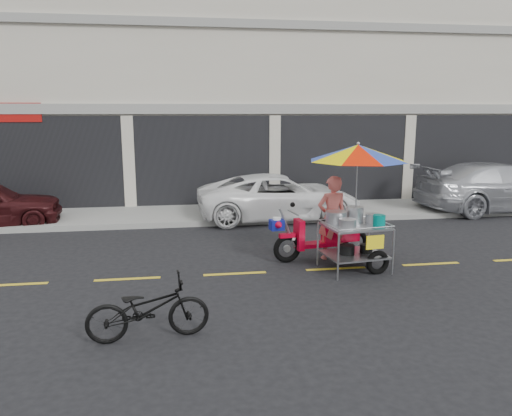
{
  "coord_description": "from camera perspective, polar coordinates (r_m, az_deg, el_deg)",
  "views": [
    {
      "loc": [
        -2.99,
        -9.05,
        3.08
      ],
      "look_at": [
        -1.5,
        0.6,
        1.15
      ],
      "focal_mm": 35.0,
      "sensor_mm": 36.0,
      "label": 1
    }
  ],
  "objects": [
    {
      "name": "ground",
      "position": [
        10.01,
        9.11,
        -6.88
      ],
      "size": [
        90.0,
        90.0,
        0.0
      ],
      "primitive_type": "plane",
      "color": "black"
    },
    {
      "name": "white_pickup",
      "position": [
        14.2,
        2.64,
        1.29
      ],
      "size": [
        4.68,
        2.26,
        1.28
      ],
      "primitive_type": "imported",
      "rotation": [
        0.0,
        0.0,
        1.6
      ],
      "color": "white",
      "rests_on": "ground"
    },
    {
      "name": "shophouse_block",
      "position": [
        20.51,
        7.94,
        14.32
      ],
      "size": [
        36.0,
        8.11,
        10.4
      ],
      "color": "beige",
      "rests_on": "ground"
    },
    {
      "name": "centerline",
      "position": [
        10.01,
        9.11,
        -6.86
      ],
      "size": [
        42.0,
        0.1,
        0.01
      ],
      "primitive_type": "cube",
      "color": "gold",
      "rests_on": "ground"
    },
    {
      "name": "food_vendor_rig",
      "position": [
        9.94,
        10.33,
        2.22
      ],
      "size": [
        2.67,
        2.15,
        2.49
      ],
      "rotation": [
        0.0,
        0.0,
        0.14
      ],
      "color": "black",
      "rests_on": "ground"
    },
    {
      "name": "sidewalk",
      "position": [
        15.15,
        2.79,
        -0.26
      ],
      "size": [
        45.0,
        3.0,
        0.15
      ],
      "primitive_type": "cube",
      "color": "gray",
      "rests_on": "ground"
    },
    {
      "name": "near_bicycle",
      "position": [
        7.03,
        -12.24,
        -11.2
      ],
      "size": [
        1.7,
        0.74,
        0.87
      ],
      "primitive_type": "imported",
      "rotation": [
        0.0,
        0.0,
        1.68
      ],
      "color": "black",
      "rests_on": "ground"
    },
    {
      "name": "silver_pickup",
      "position": [
        16.96,
        26.09,
        2.14
      ],
      "size": [
        5.24,
        2.32,
        1.49
      ],
      "primitive_type": "imported",
      "rotation": [
        0.0,
        0.0,
        1.61
      ],
      "color": "silver",
      "rests_on": "ground"
    }
  ]
}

